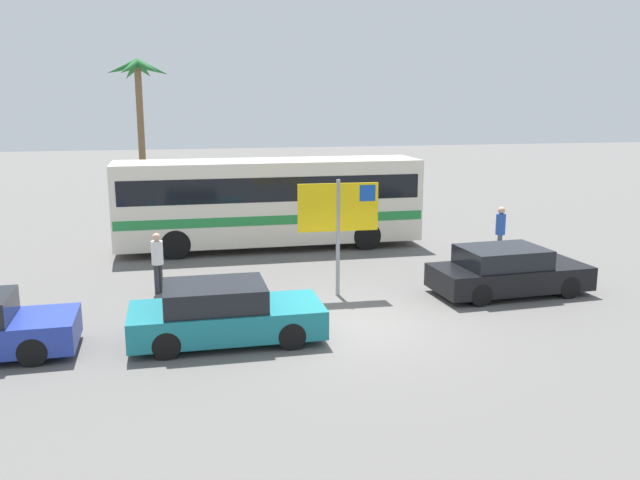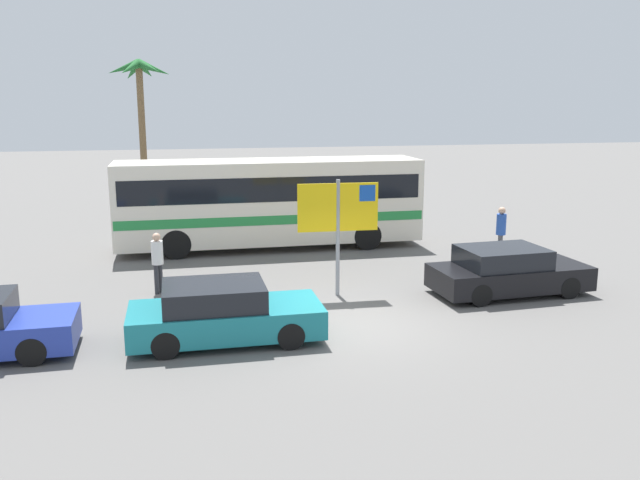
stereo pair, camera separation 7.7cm
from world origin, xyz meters
name	(u,v)px [view 2 (the right image)]	position (x,y,z in m)	size (l,w,h in m)	color
ground	(351,326)	(0.00, 0.00, 0.00)	(120.00, 120.00, 0.00)	#605E5B
bus_front_coach	(270,199)	(-0.64, 9.00, 1.78)	(10.81, 2.46, 3.17)	silver
ferry_sign	(340,212)	(0.36, 2.58, 2.33)	(2.20, 0.15, 3.20)	gray
car_black	(507,272)	(4.92, 1.69, 0.64)	(4.38, 2.07, 1.32)	black
car_teal	(223,313)	(-3.03, -0.33, 0.64)	(4.26, 1.87, 1.32)	#19757F
pedestrian_crossing_lot	(157,258)	(-4.51, 3.83, 1.01)	(0.32, 0.32, 1.71)	#2D2D33
pedestrian_by_bus	(501,229)	(6.59, 5.38, 1.07)	(0.32, 0.32, 1.81)	#4C4C51
palm_tree_seaside	(140,89)	(-5.36, 18.80, 5.75)	(3.04, 2.87, 7.16)	brown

